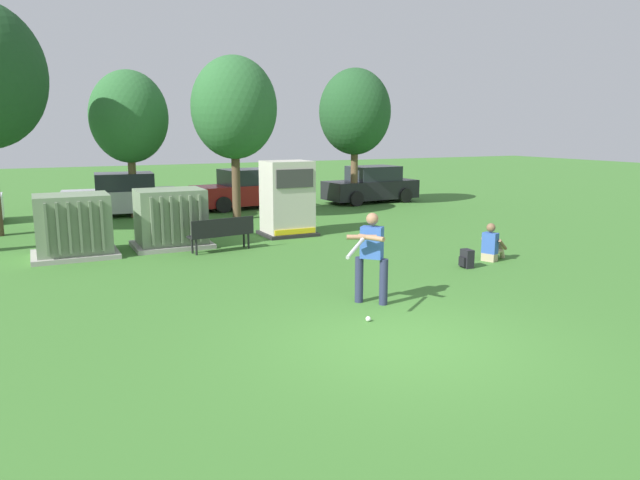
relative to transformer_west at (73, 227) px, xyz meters
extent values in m
plane|color=#3D752D|center=(4.20, -8.95, -0.79)|extent=(96.00, 96.00, 0.00)
cube|color=#9E9B93|center=(0.00, 0.01, -0.73)|extent=(2.10, 1.70, 0.12)
cube|color=gray|center=(0.00, 0.01, 0.08)|extent=(1.80, 1.40, 1.50)
cube|color=#63755B|center=(-0.64, -0.75, 0.08)|extent=(0.06, 0.12, 1.27)
cube|color=#63755B|center=(-0.38, -0.75, 0.08)|extent=(0.06, 0.12, 1.27)
cube|color=#63755B|center=(-0.13, -0.75, 0.08)|extent=(0.06, 0.12, 1.27)
cube|color=#63755B|center=(0.13, -0.75, 0.08)|extent=(0.06, 0.12, 1.27)
cube|color=#63755B|center=(0.38, -0.75, 0.08)|extent=(0.06, 0.12, 1.27)
cube|color=#63755B|center=(0.64, -0.75, 0.08)|extent=(0.06, 0.12, 1.27)
cube|color=#9E9B93|center=(2.54, 0.23, -0.73)|extent=(2.10, 1.70, 0.12)
cube|color=gray|center=(2.54, 0.23, 0.08)|extent=(1.80, 1.40, 1.50)
cube|color=#63755B|center=(1.90, -0.53, 0.08)|extent=(0.06, 0.12, 1.27)
cube|color=#63755B|center=(2.16, -0.53, 0.08)|extent=(0.06, 0.12, 1.27)
cube|color=#63755B|center=(2.41, -0.53, 0.08)|extent=(0.06, 0.12, 1.27)
cube|color=#63755B|center=(2.67, -0.53, 0.08)|extent=(0.06, 0.12, 1.27)
cube|color=#63755B|center=(2.92, -0.53, 0.08)|extent=(0.06, 0.12, 1.27)
cube|color=#63755B|center=(3.18, -0.53, 0.08)|extent=(0.06, 0.12, 1.27)
cube|color=#262626|center=(6.20, 0.55, -0.74)|extent=(1.60, 1.40, 0.10)
cube|color=beige|center=(6.20, 0.55, 0.41)|extent=(1.40, 1.20, 2.20)
cube|color=#383838|center=(6.20, -0.07, 1.02)|extent=(1.19, 0.04, 0.55)
cube|color=yellow|center=(6.20, -0.07, -0.59)|extent=(1.33, 0.04, 0.16)
cube|color=black|center=(3.62, -0.95, -0.34)|extent=(1.84, 0.66, 0.05)
cube|color=black|center=(3.65, -1.13, -0.09)|extent=(1.79, 0.30, 0.44)
cylinder|color=black|center=(2.84, -0.93, -0.58)|extent=(0.06, 0.06, 0.42)
cylinder|color=black|center=(4.36, -0.70, -0.58)|extent=(0.06, 0.06, 0.42)
cylinder|color=black|center=(2.88, -1.20, -0.58)|extent=(0.06, 0.06, 0.42)
cylinder|color=black|center=(4.40, -0.98, -0.58)|extent=(0.06, 0.06, 0.42)
cylinder|color=#282D4C|center=(4.95, -7.13, -0.35)|extent=(0.16, 0.16, 0.88)
cylinder|color=#282D4C|center=(4.62, -6.78, -0.35)|extent=(0.16, 0.16, 0.88)
cube|color=#3359B2|center=(4.79, -6.96, 0.39)|extent=(0.45, 0.46, 0.60)
sphere|color=#9E7051|center=(4.79, -6.96, 0.84)|extent=(0.23, 0.23, 0.23)
cylinder|color=#9E7051|center=(4.58, -7.28, 0.55)|extent=(0.30, 0.53, 0.09)
cylinder|color=#9E7051|center=(4.46, -7.15, 0.55)|extent=(0.52, 0.33, 0.09)
cylinder|color=#B2B2B7|center=(4.02, -7.69, 0.48)|extent=(0.66, 0.63, 0.21)
sphere|color=#B2B2B7|center=(4.33, -7.39, 0.55)|extent=(0.08, 0.08, 0.08)
sphere|color=white|center=(4.19, -7.88, -0.74)|extent=(0.09, 0.09, 0.09)
cube|color=tan|center=(9.34, -5.09, -0.69)|extent=(0.35, 0.41, 0.20)
cube|color=#3359B2|center=(9.34, -5.09, -0.33)|extent=(0.34, 0.42, 0.52)
sphere|color=brown|center=(9.34, -5.09, 0.06)|extent=(0.22, 0.22, 0.22)
cylinder|color=tan|center=(9.51, -4.91, -0.57)|extent=(0.47, 0.29, 0.13)
cylinder|color=tan|center=(9.72, -4.83, -0.56)|extent=(0.32, 0.22, 0.46)
cylinder|color=tan|center=(9.58, -5.10, -0.57)|extent=(0.47, 0.29, 0.13)
cylinder|color=tan|center=(9.79, -5.01, -0.56)|extent=(0.32, 0.22, 0.46)
cylinder|color=brown|center=(9.45, -4.79, -0.37)|extent=(0.41, 0.23, 0.32)
cylinder|color=brown|center=(9.63, -5.22, -0.37)|extent=(0.41, 0.23, 0.32)
cube|color=black|center=(8.36, -5.41, -0.57)|extent=(0.23, 0.34, 0.44)
cube|color=black|center=(8.23, -5.40, -0.63)|extent=(0.08, 0.23, 0.22)
cylinder|color=brown|center=(2.48, 6.49, 0.35)|extent=(0.28, 0.28, 2.28)
ellipsoid|color=#2D6633|center=(2.48, 6.49, 2.91)|extent=(2.80, 2.80, 3.33)
cylinder|color=brown|center=(5.77, 4.29, 0.44)|extent=(0.30, 0.30, 2.47)
ellipsoid|color=#2D6633|center=(5.77, 4.29, 3.21)|extent=(3.03, 3.03, 3.60)
cylinder|color=brown|center=(11.52, 5.87, 0.43)|extent=(0.30, 0.30, 2.44)
ellipsoid|color=#235128|center=(11.52, 5.87, 3.17)|extent=(3.01, 3.01, 3.57)
cube|color=#B2B2B7|center=(2.11, 7.16, -0.21)|extent=(4.33, 2.04, 0.80)
cube|color=#262B33|center=(2.26, 7.15, 0.51)|extent=(2.22, 1.73, 0.64)
cylinder|color=black|center=(0.74, 6.42, -0.47)|extent=(0.66, 0.27, 0.64)
cylinder|color=black|center=(0.88, 8.11, -0.47)|extent=(0.66, 0.27, 0.64)
cylinder|color=black|center=(3.34, 6.20, -0.47)|extent=(0.66, 0.27, 0.64)
cylinder|color=black|center=(3.48, 7.90, -0.47)|extent=(0.66, 0.27, 0.64)
cube|color=maroon|center=(7.04, 7.19, -0.21)|extent=(4.36, 2.13, 0.80)
cube|color=#262B33|center=(7.19, 7.21, 0.51)|extent=(2.25, 1.77, 0.64)
cylinder|color=black|center=(5.83, 6.21, -0.47)|extent=(0.66, 0.29, 0.64)
cylinder|color=black|center=(5.65, 7.90, -0.47)|extent=(0.66, 0.29, 0.64)
cylinder|color=black|center=(8.42, 6.48, -0.47)|extent=(0.66, 0.29, 0.64)
cylinder|color=black|center=(8.24, 8.17, -0.47)|extent=(0.66, 0.29, 0.64)
cube|color=black|center=(12.77, 6.60, -0.21)|extent=(4.30, 1.95, 0.80)
cube|color=#262B33|center=(12.92, 6.61, 0.51)|extent=(2.19, 1.68, 0.64)
cylinder|color=black|center=(11.52, 5.68, -0.47)|extent=(0.65, 0.26, 0.64)
cylinder|color=black|center=(11.42, 7.37, -0.47)|extent=(0.65, 0.26, 0.64)
cylinder|color=black|center=(14.12, 5.83, -0.47)|extent=(0.65, 0.26, 0.64)
cylinder|color=black|center=(14.02, 7.53, -0.47)|extent=(0.65, 0.26, 0.64)
camera|label=1|loc=(-0.81, -16.33, 2.49)|focal=33.28mm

